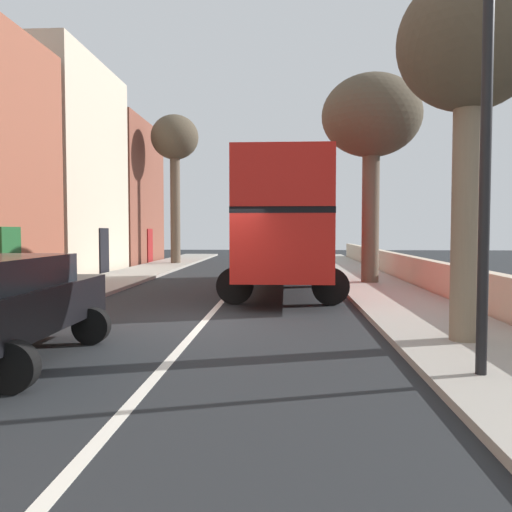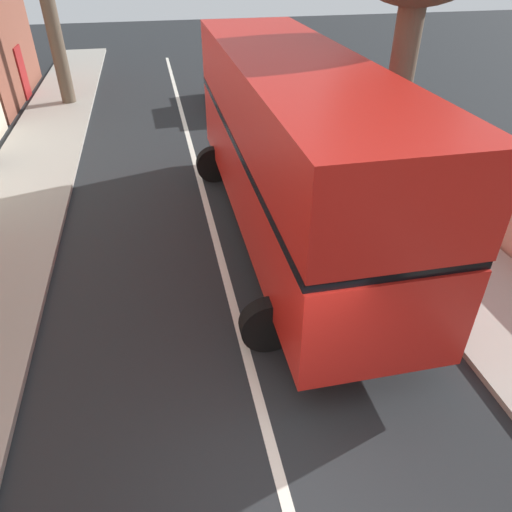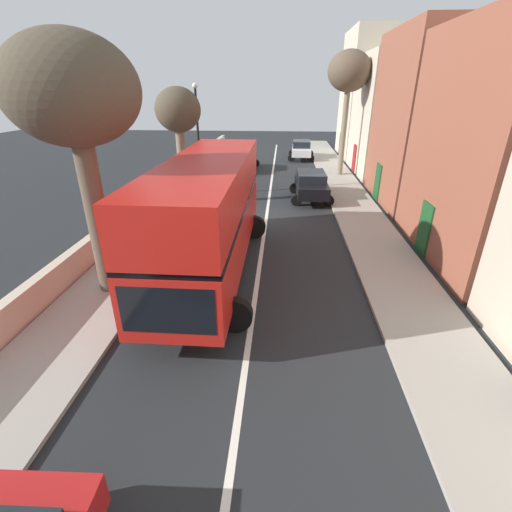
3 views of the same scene
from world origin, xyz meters
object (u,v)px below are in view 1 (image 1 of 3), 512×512
street_tree_left_0 (175,144)px  street_tree_right_1 (371,121)px  double_decker_bus (283,220)px  parked_car_red_right_0 (299,250)px  street_tree_right_3 (470,55)px  lamppost_right (487,87)px

street_tree_left_0 → street_tree_right_1: street_tree_left_0 is taller
double_decker_bus → parked_car_red_right_0: 10.76m
street_tree_right_1 → street_tree_left_0: bearing=131.5°
street_tree_right_3 → lamppost_right: 2.43m
lamppost_right → street_tree_right_1: bearing=87.4°
street_tree_right_1 → street_tree_right_3: size_ratio=1.21×
street_tree_left_0 → street_tree_right_1: 14.23m
lamppost_right → double_decker_bus: bearing=103.9°
parked_car_red_right_0 → street_tree_right_3: bearing=-83.1°
double_decker_bus → street_tree_right_1: size_ratio=1.37×
street_tree_right_3 → lamppost_right: size_ratio=0.97×
double_decker_bus → street_tree_right_3: (3.11, -8.38, 2.55)m
double_decker_bus → street_tree_left_0: bearing=117.1°
parked_car_red_right_0 → street_tree_left_0: (-7.06, 1.58, 6.02)m
double_decker_bus → street_tree_right_1: bearing=26.8°
parked_car_red_right_0 → street_tree_left_0: 9.41m
street_tree_left_0 → street_tree_right_3: street_tree_left_0 is taller
parked_car_red_right_0 → lamppost_right: lamppost_right is taller
street_tree_right_1 → lamppost_right: (-0.54, -12.07, -2.12)m
street_tree_right_3 → parked_car_red_right_0: bearing=96.9°
double_decker_bus → street_tree_left_0: street_tree_left_0 is taller
street_tree_right_3 → street_tree_left_0: bearing=114.5°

